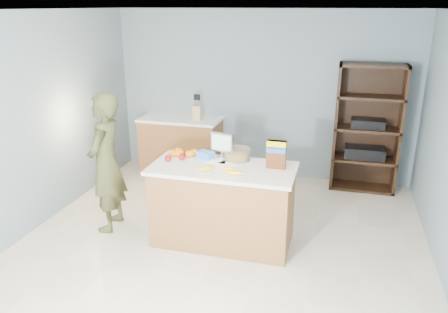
% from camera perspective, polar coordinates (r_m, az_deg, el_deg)
% --- Properties ---
extents(floor, '(4.50, 5.00, 0.02)m').
position_cam_1_polar(floor, '(4.82, -1.12, -12.65)').
color(floor, beige).
rests_on(floor, ground).
extents(walls, '(4.52, 5.02, 2.51)m').
position_cam_1_polar(walls, '(4.19, -1.27, 6.92)').
color(walls, slate).
rests_on(walls, ground).
extents(counter_peninsula, '(1.56, 0.76, 0.90)m').
position_cam_1_polar(counter_peninsula, '(4.87, -0.16, -6.70)').
color(counter_peninsula, brown).
rests_on(counter_peninsula, ground).
extents(back_cabinet, '(1.24, 0.62, 0.90)m').
position_cam_1_polar(back_cabinet, '(6.89, -5.59, 1.43)').
color(back_cabinet, brown).
rests_on(back_cabinet, ground).
extents(shelving_unit, '(0.90, 0.40, 1.80)m').
position_cam_1_polar(shelving_unit, '(6.50, 18.13, 3.27)').
color(shelving_unit, black).
rests_on(shelving_unit, ground).
extents(person, '(0.46, 0.64, 1.64)m').
position_cam_1_polar(person, '(5.21, -15.14, -0.82)').
color(person, '#3C3F20').
rests_on(person, ground).
extents(knife_block, '(0.12, 0.10, 0.31)m').
position_cam_1_polar(knife_block, '(6.60, -3.52, 5.81)').
color(knife_block, tan).
rests_on(knife_block, back_cabinet).
extents(envelopes, '(0.39, 0.20, 0.00)m').
position_cam_1_polar(envelopes, '(4.79, -0.29, -0.85)').
color(envelopes, white).
rests_on(envelopes, counter_peninsula).
extents(bananas, '(0.51, 0.19, 0.04)m').
position_cam_1_polar(bananas, '(4.54, -0.71, -1.74)').
color(bananas, yellow).
rests_on(bananas, counter_peninsula).
extents(apples, '(0.20, 0.29, 0.07)m').
position_cam_1_polar(apples, '(4.93, -6.09, 0.06)').
color(apples, maroon).
rests_on(apples, counter_peninsula).
extents(oranges, '(0.31, 0.17, 0.08)m').
position_cam_1_polar(oranges, '(5.02, -5.38, 0.49)').
color(oranges, orange).
rests_on(oranges, counter_peninsula).
extents(blue_carton, '(0.21, 0.18, 0.08)m').
position_cam_1_polar(blue_carton, '(4.93, -2.44, 0.22)').
color(blue_carton, blue).
rests_on(blue_carton, counter_peninsula).
extents(salad_bowl, '(0.30, 0.30, 0.13)m').
position_cam_1_polar(salad_bowl, '(4.88, 1.72, 0.24)').
color(salad_bowl, '#267219').
rests_on(salad_bowl, counter_peninsula).
extents(tv, '(0.28, 0.12, 0.28)m').
position_cam_1_polar(tv, '(4.93, -0.28, 1.69)').
color(tv, silver).
rests_on(tv, counter_peninsula).
extents(cereal_box, '(0.20, 0.08, 0.30)m').
position_cam_1_polar(cereal_box, '(4.62, 6.86, 0.54)').
color(cereal_box, '#592B14').
rests_on(cereal_box, counter_peninsula).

